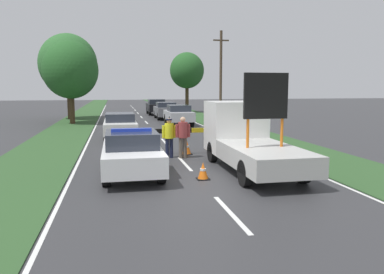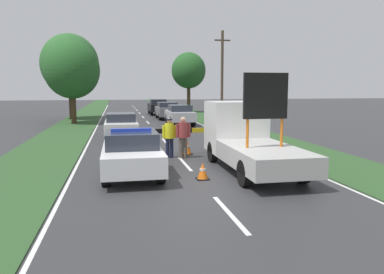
# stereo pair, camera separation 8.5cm
# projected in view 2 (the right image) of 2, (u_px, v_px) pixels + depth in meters

# --- Properties ---
(ground_plane) EXTENTS (160.00, 160.00, 0.00)m
(ground_plane) POSITION_uv_depth(u_px,v_px,m) (201.00, 181.00, 11.54)
(ground_plane) COLOR #333335
(lane_markings) EXTENTS (8.08, 69.35, 0.01)m
(lane_markings) POSITION_uv_depth(u_px,v_px,m) (150.00, 124.00, 29.43)
(lane_markings) COLOR silver
(lane_markings) RESTS_ON ground
(grass_verge_left) EXTENTS (3.19, 120.00, 0.03)m
(grass_verge_left) POSITION_uv_depth(u_px,v_px,m) (77.00, 124.00, 29.87)
(grass_verge_left) COLOR #2D5128
(grass_verge_left) RESTS_ON ground
(grass_verge_right) EXTENTS (3.19, 120.00, 0.03)m
(grass_verge_right) POSITION_uv_depth(u_px,v_px,m) (214.00, 121.00, 32.08)
(grass_verge_right) COLOR #2D5128
(grass_verge_right) RESTS_ON ground
(police_car) EXTENTS (1.87, 4.55, 1.56)m
(police_car) POSITION_uv_depth(u_px,v_px,m) (132.00, 152.00, 12.40)
(police_car) COLOR white
(police_car) RESTS_ON ground
(work_truck) EXTENTS (2.08, 5.91, 3.33)m
(work_truck) POSITION_uv_depth(u_px,v_px,m) (246.00, 137.00, 13.46)
(work_truck) COLOR white
(work_truck) RESTS_ON ground
(road_barrier) EXTENTS (3.31, 0.08, 1.13)m
(road_barrier) POSITION_uv_depth(u_px,v_px,m) (179.00, 133.00, 16.11)
(road_barrier) COLOR black
(road_barrier) RESTS_ON ground
(police_officer) EXTENTS (0.59, 0.37, 1.63)m
(police_officer) POSITION_uv_depth(u_px,v_px,m) (169.00, 134.00, 15.33)
(police_officer) COLOR #191E38
(police_officer) RESTS_ON ground
(pedestrian_civilian) EXTENTS (0.61, 0.39, 1.70)m
(pedestrian_civilian) POSITION_uv_depth(u_px,v_px,m) (183.00, 134.00, 15.26)
(pedestrian_civilian) COLOR brown
(pedestrian_civilian) RESTS_ON ground
(traffic_cone_near_police) EXTENTS (0.39, 0.39, 0.54)m
(traffic_cone_near_police) POSITION_uv_depth(u_px,v_px,m) (211.00, 143.00, 17.60)
(traffic_cone_near_police) COLOR black
(traffic_cone_near_police) RESTS_ON ground
(traffic_cone_centre_front) EXTENTS (0.45, 0.45, 0.62)m
(traffic_cone_centre_front) POSITION_uv_depth(u_px,v_px,m) (152.00, 145.00, 16.83)
(traffic_cone_centre_front) COLOR black
(traffic_cone_centre_front) RESTS_ON ground
(traffic_cone_near_truck) EXTENTS (0.39, 0.39, 0.55)m
(traffic_cone_near_truck) POSITION_uv_depth(u_px,v_px,m) (203.00, 171.00, 11.78)
(traffic_cone_near_truck) COLOR black
(traffic_cone_near_truck) RESTS_ON ground
(traffic_cone_behind_barrier) EXTENTS (0.45, 0.45, 0.63)m
(traffic_cone_behind_barrier) POSITION_uv_depth(u_px,v_px,m) (187.00, 147.00, 16.20)
(traffic_cone_behind_barrier) COLOR black
(traffic_cone_behind_barrier) RESTS_ON ground
(traffic_cone_lane_edge) EXTENTS (0.47, 0.47, 0.64)m
(traffic_cone_lane_edge) POSITION_uv_depth(u_px,v_px,m) (144.00, 149.00, 15.81)
(traffic_cone_lane_edge) COLOR black
(traffic_cone_lane_edge) RESTS_ON ground
(queued_car_van_white) EXTENTS (1.77, 4.58, 1.46)m
(queued_car_van_white) POSITION_uv_depth(u_px,v_px,m) (121.00, 125.00, 21.14)
(queued_car_van_white) COLOR silver
(queued_car_van_white) RESTS_ON ground
(queued_car_sedan_silver) EXTENTS (1.80, 4.35, 1.56)m
(queued_car_sedan_silver) POSITION_uv_depth(u_px,v_px,m) (180.00, 114.00, 28.74)
(queued_car_sedan_silver) COLOR #B2B2B7
(queued_car_sedan_silver) RESTS_ON ground
(queued_car_suv_grey) EXTENTS (1.86, 4.31, 1.55)m
(queued_car_suv_grey) POSITION_uv_depth(u_px,v_px,m) (167.00, 110.00, 34.48)
(queued_car_suv_grey) COLOR slate
(queued_car_suv_grey) RESTS_ON ground
(queued_car_sedan_black) EXTENTS (1.88, 4.48, 1.65)m
(queued_car_sedan_black) POSITION_uv_depth(u_px,v_px,m) (158.00, 106.00, 40.29)
(queued_car_sedan_black) COLOR black
(queued_car_sedan_black) RESTS_ON ground
(roadside_tree_near_left) EXTENTS (5.16, 5.16, 7.71)m
(roadside_tree_near_left) POSITION_uv_depth(u_px,v_px,m) (70.00, 64.00, 33.83)
(roadside_tree_near_left) COLOR #42301E
(roadside_tree_near_left) RESTS_ON ground
(roadside_tree_near_right) EXTENTS (3.93, 3.93, 6.91)m
(roadside_tree_near_right) POSITION_uv_depth(u_px,v_px,m) (189.00, 71.00, 43.06)
(roadside_tree_near_right) COLOR #42301E
(roadside_tree_near_right) RESTS_ON ground
(roadside_tree_mid_left) EXTENTS (4.31, 4.31, 6.53)m
(roadside_tree_mid_left) POSITION_uv_depth(u_px,v_px,m) (72.00, 70.00, 29.44)
(roadside_tree_mid_left) COLOR #42301E
(roadside_tree_mid_left) RESTS_ON ground
(utility_pole) EXTENTS (1.20, 0.20, 7.09)m
(utility_pole) POSITION_uv_depth(u_px,v_px,m) (222.00, 77.00, 28.20)
(utility_pole) COLOR #473828
(utility_pole) RESTS_ON ground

